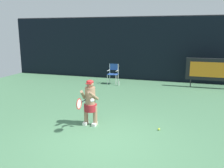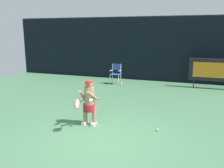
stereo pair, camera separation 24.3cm
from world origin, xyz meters
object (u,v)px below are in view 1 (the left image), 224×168
Objects in this scene: scoreboard at (209,69)px; tennis_player at (90,101)px; water_bottle at (119,83)px; tennis_racket at (79,104)px; tennis_ball_loose at (159,129)px; umpire_chair at (113,73)px.

tennis_player is at bearing -120.53° from scoreboard.
tennis_player reaches higher than water_bottle.
tennis_racket is 8.85× the size of tennis_ball_loose.
umpire_chair is 6.62m from tennis_racket.
umpire_chair reaches higher than tennis_ball_loose.
umpire_chair is 5.98m from tennis_player.
tennis_player is 2.19m from tennis_ball_loose.
scoreboard is at bearing 74.72° from tennis_ball_loose.
tennis_player reaches higher than umpire_chair.
tennis_player is at bearing -174.87° from tennis_ball_loose.
umpire_chair is at bearing 83.39° from tennis_racket.
tennis_ball_loose is at bearing -105.28° from scoreboard.
water_bottle is 6.28m from tennis_racket.
tennis_player is 2.33× the size of tennis_racket.
scoreboard reaches higher than tennis_player.
tennis_player is at bearing -82.89° from water_bottle.
tennis_racket is at bearing -118.43° from scoreboard.
umpire_chair is at bearing 100.62° from tennis_player.
scoreboard is at bearing 59.47° from tennis_player.
tennis_racket is at bearing -84.07° from water_bottle.
water_bottle is 6.03m from tennis_ball_loose.
water_bottle is at bearing 117.22° from tennis_ball_loose.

